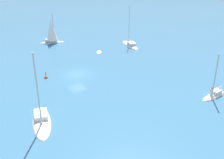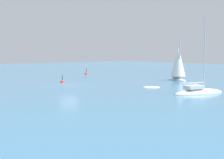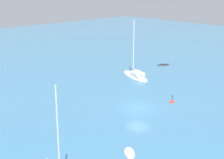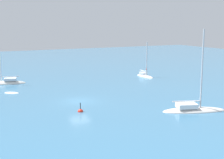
{
  "view_description": "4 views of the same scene",
  "coord_description": "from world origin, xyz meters",
  "px_view_note": "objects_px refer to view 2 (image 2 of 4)",
  "views": [
    {
      "loc": [
        -19.37,
        -37.4,
        19.03
      ],
      "look_at": [
        2.16,
        -7.02,
        1.23
      ],
      "focal_mm": 44.64,
      "sensor_mm": 36.0,
      "label": 1
    },
    {
      "loc": [
        39.19,
        -23.82,
        4.64
      ],
      "look_at": [
        4.41,
        3.92,
        0.88
      ],
      "focal_mm": 54.28,
      "sensor_mm": 36.0,
      "label": 2
    },
    {
      "loc": [
        28.24,
        24.99,
        14.94
      ],
      "look_at": [
        -0.39,
        -5.14,
        2.48
      ],
      "focal_mm": 52.29,
      "sensor_mm": 36.0,
      "label": 3
    },
    {
      "loc": [
        -37.1,
        14.17,
        9.79
      ],
      "look_at": [
        4.29,
        -6.84,
        1.58
      ],
      "focal_mm": 51.21,
      "sensor_mm": 36.0,
      "label": 4
    }
  ],
  "objects_px": {
    "ketch": "(199,93)",
    "mooring_buoy": "(62,82)",
    "sloop": "(178,65)",
    "dinghy": "(152,87)",
    "channel_buoy": "(86,74)"
  },
  "relations": [
    {
      "from": "ketch",
      "to": "dinghy",
      "type": "relative_size",
      "value": 3.85
    },
    {
      "from": "ketch",
      "to": "dinghy",
      "type": "bearing_deg",
      "value": 99.59
    },
    {
      "from": "ketch",
      "to": "mooring_buoy",
      "type": "xyz_separation_m",
      "value": [
        -21.07,
        -4.8,
        -0.08
      ]
    },
    {
      "from": "dinghy",
      "to": "channel_buoy",
      "type": "relative_size",
      "value": 1.48
    },
    {
      "from": "sloop",
      "to": "mooring_buoy",
      "type": "relative_size",
      "value": 5.05
    },
    {
      "from": "channel_buoy",
      "to": "mooring_buoy",
      "type": "distance_m",
      "value": 17.8
    },
    {
      "from": "dinghy",
      "to": "sloop",
      "type": "height_order",
      "value": "sloop"
    },
    {
      "from": "channel_buoy",
      "to": "mooring_buoy",
      "type": "xyz_separation_m",
      "value": [
        12.41,
        -12.77,
        -0.0
      ]
    },
    {
      "from": "sloop",
      "to": "channel_buoy",
      "type": "relative_size",
      "value": 4.42
    },
    {
      "from": "sloop",
      "to": "ketch",
      "type": "bearing_deg",
      "value": -19.26
    },
    {
      "from": "sloop",
      "to": "channel_buoy",
      "type": "height_order",
      "value": "sloop"
    },
    {
      "from": "ketch",
      "to": "dinghy",
      "type": "height_order",
      "value": "ketch"
    },
    {
      "from": "ketch",
      "to": "channel_buoy",
      "type": "relative_size",
      "value": 5.72
    },
    {
      "from": "sloop",
      "to": "dinghy",
      "type": "bearing_deg",
      "value": -42.71
    },
    {
      "from": "dinghy",
      "to": "sloop",
      "type": "distance_m",
      "value": 12.31
    }
  ]
}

